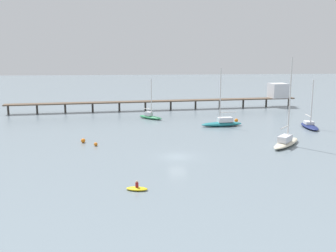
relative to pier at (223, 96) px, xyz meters
name	(u,v)px	position (x,y,z in m)	size (l,w,h in m)	color
ground_plane	(177,157)	(-17.75, -47.81, -3.44)	(400.00, 400.00, 0.00)	slate
pier	(223,96)	(0.00, 0.00, 0.00)	(76.57, 11.53, 6.50)	brown
sailboat_navy	(310,125)	(11.34, -28.64, -2.86)	(3.14, 8.09, 9.79)	navy
sailboat_green	(150,116)	(-20.42, -15.11, -2.79)	(5.96, 5.97, 9.24)	#287F4C
sailboat_cream	(286,141)	(0.76, -42.81, -2.59)	(7.78, 8.39, 14.41)	beige
sailboat_teal	(222,122)	(-5.87, -25.22, -2.66)	(8.89, 3.29, 12.00)	#1E727A
dinghy_yellow	(137,188)	(-23.84, -61.35, -3.23)	(2.63, 1.63, 1.14)	yellow
mooring_buoy_far	(236,120)	(-1.77, -21.00, -3.04)	(0.81, 0.81, 0.81)	orange
mooring_buoy_outer	(83,141)	(-32.76, -37.73, -3.07)	(0.75, 0.75, 0.75)	orange
mooring_buoy_inner	(96,144)	(-30.41, -40.21, -3.14)	(0.61, 0.61, 0.61)	orange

